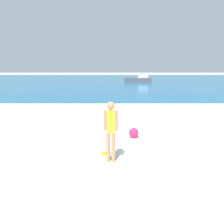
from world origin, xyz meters
TOP-DOWN VIEW (x-y plane):
  - water at (0.00, 45.53)m, footprint 160.00×60.00m
  - person_standing at (-0.02, 5.81)m, footprint 0.37×0.22m
  - frisbee at (-0.21, 6.33)m, footprint 0.26×0.26m
  - boat_far at (4.54, 37.56)m, footprint 4.59×1.92m
  - beach_ball at (0.79, 7.87)m, footprint 0.36×0.36m

SIDE VIEW (x-z plane):
  - frisbee at x=-0.21m, z-range 0.00..0.03m
  - water at x=0.00m, z-range 0.00..0.06m
  - beach_ball at x=0.79m, z-range 0.00..0.36m
  - boat_far at x=4.54m, z-range -0.17..1.34m
  - person_standing at x=-0.02m, z-range 0.11..1.75m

